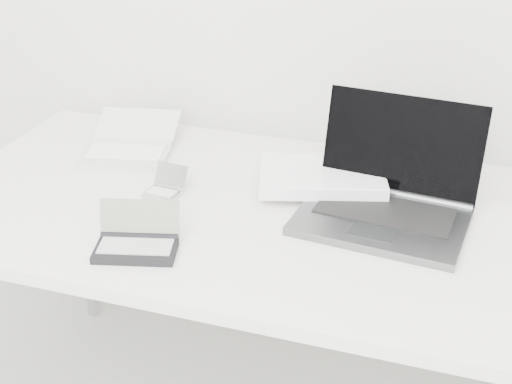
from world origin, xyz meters
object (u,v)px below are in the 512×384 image
(desk, at_px, (274,227))
(laptop_large, at_px, (360,189))
(palmtop_charcoal, at_px, (137,242))
(netbook_open_white, at_px, (129,147))

(desk, bearing_deg, laptop_large, 24.73)
(laptop_large, distance_m, palmtop_charcoal, 0.52)
(laptop_large, relative_size, palmtop_charcoal, 2.79)
(desk, relative_size, palmtop_charcoal, 8.38)
(palmtop_charcoal, bearing_deg, netbook_open_white, 104.56)
(desk, height_order, netbook_open_white, netbook_open_white)
(laptop_large, bearing_deg, palmtop_charcoal, -134.27)
(desk, height_order, palmtop_charcoal, palmtop_charcoal)
(netbook_open_white, bearing_deg, desk, -32.95)
(laptop_large, distance_m, netbook_open_white, 0.65)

